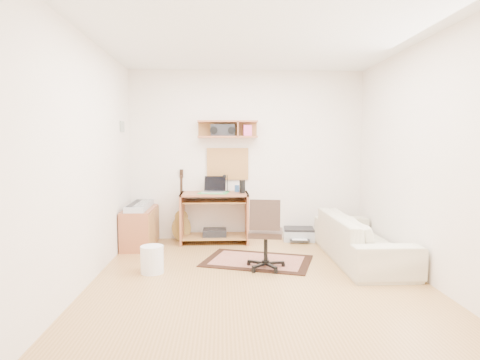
{
  "coord_description": "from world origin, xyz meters",
  "views": [
    {
      "loc": [
        -0.39,
        -4.41,
        1.48
      ],
      "look_at": [
        -0.15,
        1.05,
        1.0
      ],
      "focal_mm": 30.92,
      "sensor_mm": 36.0,
      "label": 1
    }
  ],
  "objects_px": {
    "desk": "(215,218)",
    "printer": "(299,235)",
    "task_chair": "(266,233)",
    "sofa": "(361,230)",
    "cabinet": "(140,227)"
  },
  "relations": [
    {
      "from": "desk",
      "to": "printer",
      "type": "distance_m",
      "value": 1.33
    },
    {
      "from": "cabinet",
      "to": "sofa",
      "type": "bearing_deg",
      "value": -16.16
    },
    {
      "from": "desk",
      "to": "cabinet",
      "type": "bearing_deg",
      "value": -170.78
    },
    {
      "from": "cabinet",
      "to": "printer",
      "type": "bearing_deg",
      "value": 6.27
    },
    {
      "from": "desk",
      "to": "sofa",
      "type": "distance_m",
      "value": 2.15
    },
    {
      "from": "task_chair",
      "to": "sofa",
      "type": "xyz_separation_m",
      "value": [
        1.26,
        0.32,
        -0.05
      ]
    },
    {
      "from": "desk",
      "to": "task_chair",
      "type": "height_order",
      "value": "task_chair"
    },
    {
      "from": "printer",
      "to": "desk",
      "type": "bearing_deg",
      "value": -169.58
    },
    {
      "from": "task_chair",
      "to": "printer",
      "type": "height_order",
      "value": "task_chair"
    },
    {
      "from": "cabinet",
      "to": "desk",
      "type": "bearing_deg",
      "value": 9.22
    },
    {
      "from": "desk",
      "to": "task_chair",
      "type": "relative_size",
      "value": 1.16
    },
    {
      "from": "task_chair",
      "to": "cabinet",
      "type": "height_order",
      "value": "task_chair"
    },
    {
      "from": "desk",
      "to": "cabinet",
      "type": "height_order",
      "value": "desk"
    },
    {
      "from": "desk",
      "to": "sofa",
      "type": "xyz_separation_m",
      "value": [
        1.88,
        -1.03,
        0.01
      ]
    },
    {
      "from": "desk",
      "to": "printer",
      "type": "relative_size",
      "value": 2.12
    }
  ]
}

